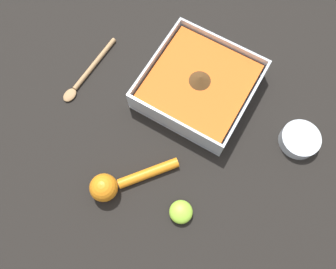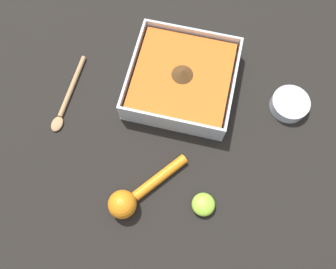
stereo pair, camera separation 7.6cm
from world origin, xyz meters
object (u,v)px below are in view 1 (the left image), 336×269
object	(u,v)px
lemon_half	(181,212)
spice_bowl	(299,140)
square_dish	(199,86)
wooden_spoon	(87,73)
lemon_squeezer	(115,184)

from	to	relation	value
lemon_half	spice_bowl	bearing A→B (deg)	61.02
square_dish	spice_bowl	bearing A→B (deg)	0.54
spice_bowl	square_dish	bearing A→B (deg)	-179.46
spice_bowl	lemon_half	size ratio (longest dim) A/B	1.77
square_dish	spice_bowl	size ratio (longest dim) A/B	2.75
square_dish	spice_bowl	xyz separation A→B (m)	(0.27, 0.00, -0.01)
square_dish	wooden_spoon	world-z (taller)	square_dish
square_dish	wooden_spoon	xyz separation A→B (m)	(-0.27, -0.10, -0.02)
lemon_squeezer	lemon_half	distance (m)	0.16
square_dish	wooden_spoon	bearing A→B (deg)	-159.47
lemon_squeezer	wooden_spoon	distance (m)	0.31
square_dish	lemon_half	world-z (taller)	square_dish
lemon_half	wooden_spoon	world-z (taller)	lemon_half
spice_bowl	lemon_half	world-z (taller)	same
lemon_squeezer	square_dish	bearing A→B (deg)	-149.68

